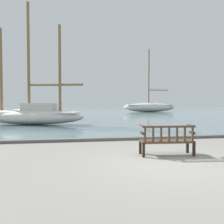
# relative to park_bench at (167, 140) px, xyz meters

# --- Properties ---
(ground_plane) EXTENTS (160.00, 160.00, 0.00)m
(ground_plane) POSITION_rel_park_bench_xyz_m (-0.36, -0.88, -0.47)
(ground_plane) COLOR gray
(harbor_water) EXTENTS (100.00, 80.00, 0.08)m
(harbor_water) POSITION_rel_park_bench_xyz_m (-0.36, 43.12, -0.43)
(harbor_water) COLOR slate
(harbor_water) RESTS_ON ground
(quay_edge_kerb) EXTENTS (40.00, 0.30, 0.12)m
(quay_edge_kerb) POSITION_rel_park_bench_xyz_m (-0.36, 2.97, -0.41)
(quay_edge_kerb) COLOR #5B5954
(quay_edge_kerb) RESTS_ON ground
(park_bench) EXTENTS (1.64, 0.64, 0.92)m
(park_bench) POSITION_rel_park_bench_xyz_m (0.00, 0.00, 0.00)
(park_bench) COLOR black
(park_bench) RESTS_ON ground
(sailboat_distant_harbor) EXTENTS (11.11, 4.23, 12.04)m
(sailboat_distant_harbor) POSITION_rel_park_bench_xyz_m (11.42, 34.13, 0.63)
(sailboat_distant_harbor) COLOR silver
(sailboat_distant_harbor) RESTS_ON harbor_water
(sailboat_nearest_starboard) EXTENTS (8.12, 4.24, 8.83)m
(sailboat_nearest_starboard) POSITION_rel_park_bench_xyz_m (-5.87, 10.43, 0.40)
(sailboat_nearest_starboard) COLOR silver
(sailboat_nearest_starboard) RESTS_ON harbor_water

